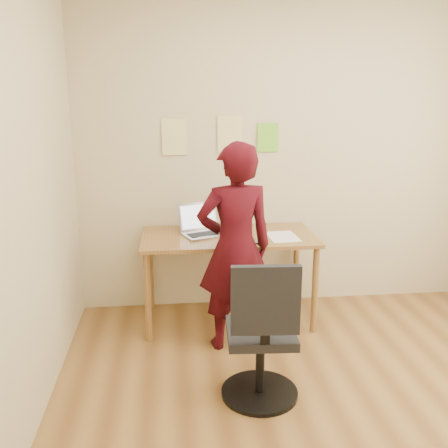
{
  "coord_description": "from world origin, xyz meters",
  "views": [
    {
      "loc": [
        -0.96,
        -2.47,
        1.86
      ],
      "look_at": [
        -0.59,
        0.95,
        0.95
      ],
      "focal_mm": 40.0,
      "sensor_mm": 36.0,
      "label": 1
    }
  ],
  "objects": [
    {
      "name": "laptop",
      "position": [
        -0.71,
        1.44,
        0.79
      ],
      "size": [
        0.42,
        0.4,
        0.24
      ],
      "rotation": [
        0.0,
        0.0,
        0.36
      ],
      "color": "#AEADB5",
      "rests_on": "desk"
    },
    {
      "name": "paper_sheet",
      "position": [
        -0.07,
        1.3,
        0.74
      ],
      "size": [
        0.24,
        0.33,
        0.0
      ],
      "primitive_type": "cube",
      "rotation": [
        0.0,
        0.0,
        0.06
      ],
      "color": "white",
      "rests_on": "desk"
    },
    {
      "name": "wall_note_right",
      "position": [
        -0.13,
        1.74,
        1.49
      ],
      "size": [
        0.18,
        0.0,
        0.24
      ],
      "primitive_type": "cube",
      "color": "#75D530",
      "rests_on": "room"
    },
    {
      "name": "phone",
      "position": [
        -0.33,
        1.17,
        0.75
      ],
      "size": [
        0.1,
        0.15,
        0.01
      ],
      "rotation": [
        0.0,
        0.0,
        0.29
      ],
      "color": "black",
      "rests_on": "desk"
    },
    {
      "name": "wall_note_left",
      "position": [
        -0.91,
        1.74,
        1.5
      ],
      "size": [
        0.21,
        0.0,
        0.3
      ],
      "primitive_type": "cube",
      "color": "#EEDA8E",
      "rests_on": "room"
    },
    {
      "name": "wall_note_mid",
      "position": [
        -0.45,
        1.74,
        1.52
      ],
      "size": [
        0.21,
        0.0,
        0.3
      ],
      "primitive_type": "cube",
      "color": "#EEDA8E",
      "rests_on": "room"
    },
    {
      "name": "person",
      "position": [
        -0.51,
        0.95,
        0.77
      ],
      "size": [
        0.61,
        0.44,
        1.54
      ],
      "primitive_type": "imported",
      "rotation": [
        0.0,
        0.0,
        3.28
      ],
      "color": "#37070E",
      "rests_on": "ground"
    },
    {
      "name": "room",
      "position": [
        0.0,
        0.0,
        1.35
      ],
      "size": [
        3.58,
        3.58,
        2.78
      ],
      "color": "brown",
      "rests_on": "ground"
    },
    {
      "name": "office_chair",
      "position": [
        -0.44,
        0.22,
        0.4
      ],
      "size": [
        0.49,
        0.49,
        0.94
      ],
      "rotation": [
        0.0,
        0.0,
        -0.07
      ],
      "color": "black",
      "rests_on": "ground"
    },
    {
      "name": "desk",
      "position": [
        -0.5,
        1.38,
        0.65
      ],
      "size": [
        1.4,
        0.7,
        0.74
      ],
      "color": "olive",
      "rests_on": "ground"
    }
  ]
}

